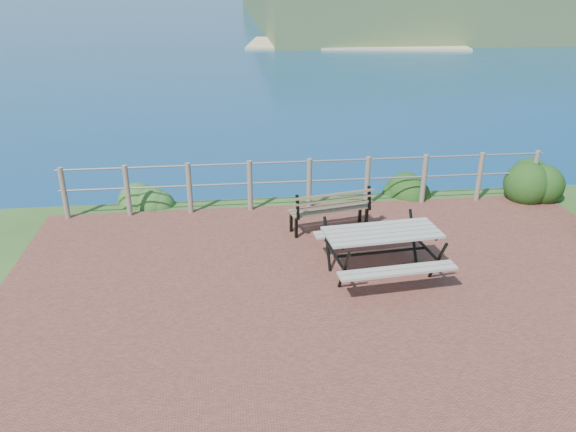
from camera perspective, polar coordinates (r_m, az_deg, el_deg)
The scene contains 7 objects.
ground at distance 8.17m, azimuth 5.60°, elevation -8.33°, with size 10.00×7.00×0.12m, color brown.
safety_railing at distance 10.89m, azimuth 2.17°, elevation 3.58°, with size 9.40×0.10×1.00m.
picnic_table at distance 8.61m, azimuth 9.43°, elevation -3.22°, with size 1.78×1.49×0.73m.
park_bench at distance 9.96m, azimuth 4.25°, elevation 1.37°, with size 1.50×0.66×0.82m.
shrub_right_edge at distance 12.69m, azimuth 23.29°, elevation 1.82°, with size 1.00×1.00×1.43m, color #1B3A12.
shrub_lip_west at distance 11.77m, azimuth -14.13°, elevation 1.44°, with size 0.82×0.82×0.59m, color #215924.
shrub_lip_east at distance 12.06m, azimuth 11.20°, elevation 2.26°, with size 0.88×0.88×0.67m, color #1B3A12.
Camera 1 is at (-1.56, -6.75, 4.32)m, focal length 35.00 mm.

